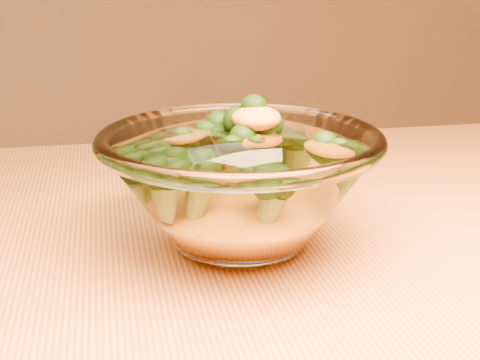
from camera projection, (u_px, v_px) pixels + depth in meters
The scene contains 3 objects.
glass_bowl at pixel (240, 186), 0.57m from camera, with size 0.24×0.24×0.11m.
cheese_sauce at pixel (240, 211), 0.58m from camera, with size 0.14×0.14×0.04m, color orange.
broccoli_heap at pixel (235, 160), 0.58m from camera, with size 0.19×0.15×0.09m.
Camera 1 is at (-0.01, -0.51, 0.99)m, focal length 50.00 mm.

